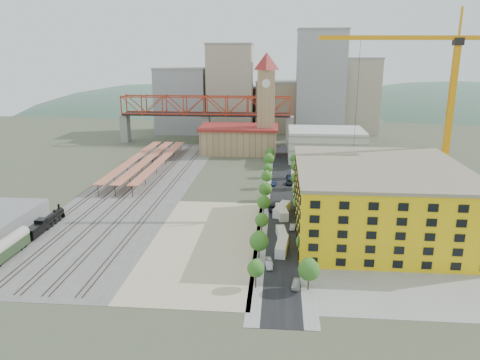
# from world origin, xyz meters

# --- Properties ---
(ground) EXTENTS (400.00, 400.00, 0.00)m
(ground) POSITION_xyz_m (0.00, 0.00, 0.00)
(ground) COLOR #474C38
(ground) RESTS_ON ground
(ballast_strip) EXTENTS (36.00, 165.00, 0.06)m
(ballast_strip) POSITION_xyz_m (-36.00, 17.50, 0.03)
(ballast_strip) COLOR #605E59
(ballast_strip) RESTS_ON ground
(dirt_lot) EXTENTS (28.00, 67.00, 0.06)m
(dirt_lot) POSITION_xyz_m (-4.00, -31.50, 0.03)
(dirt_lot) COLOR tan
(dirt_lot) RESTS_ON ground
(street_asphalt) EXTENTS (12.00, 170.00, 0.06)m
(street_asphalt) POSITION_xyz_m (16.00, 15.00, 0.03)
(street_asphalt) COLOR black
(street_asphalt) RESTS_ON ground
(sidewalk_west) EXTENTS (3.00, 170.00, 0.04)m
(sidewalk_west) POSITION_xyz_m (10.50, 15.00, 0.02)
(sidewalk_west) COLOR gray
(sidewalk_west) RESTS_ON ground
(sidewalk_east) EXTENTS (3.00, 170.00, 0.04)m
(sidewalk_east) POSITION_xyz_m (21.50, 15.00, 0.02)
(sidewalk_east) COLOR gray
(sidewalk_east) RESTS_ON ground
(construction_pad) EXTENTS (50.00, 90.00, 0.06)m
(construction_pad) POSITION_xyz_m (45.00, -20.00, 0.03)
(construction_pad) COLOR gray
(construction_pad) RESTS_ON ground
(rail_tracks) EXTENTS (26.56, 160.00, 0.18)m
(rail_tracks) POSITION_xyz_m (-37.80, 17.50, 0.15)
(rail_tracks) COLOR #382B23
(rail_tracks) RESTS_ON ground
(platform_canopies) EXTENTS (16.00, 80.00, 4.12)m
(platform_canopies) POSITION_xyz_m (-41.00, 45.00, 3.99)
(platform_canopies) COLOR #D87553
(platform_canopies) RESTS_ON ground
(station_hall) EXTENTS (38.00, 24.00, 13.10)m
(station_hall) POSITION_xyz_m (-5.00, 82.00, 6.67)
(station_hall) COLOR tan
(station_hall) RESTS_ON ground
(clock_tower) EXTENTS (12.00, 12.00, 52.00)m
(clock_tower) POSITION_xyz_m (8.00, 79.99, 28.70)
(clock_tower) COLOR tan
(clock_tower) RESTS_ON ground
(parking_garage) EXTENTS (34.00, 26.00, 14.00)m
(parking_garage) POSITION_xyz_m (36.00, 70.00, 7.00)
(parking_garage) COLOR silver
(parking_garage) RESTS_ON ground
(truss_bridge) EXTENTS (94.00, 9.60, 25.60)m
(truss_bridge) POSITION_xyz_m (-25.00, 105.00, 18.86)
(truss_bridge) COLOR gray
(truss_bridge) RESTS_ON ground
(construction_building) EXTENTS (44.60, 50.60, 18.80)m
(construction_building) POSITION_xyz_m (42.00, -20.00, 9.41)
(construction_building) COLOR yellow
(construction_building) RESTS_ON ground
(street_trees) EXTENTS (15.40, 124.40, 8.00)m
(street_trees) POSITION_xyz_m (16.00, 5.00, 0.00)
(street_trees) COLOR #2F5F1C
(street_trees) RESTS_ON ground
(skyline) EXTENTS (133.00, 46.00, 60.00)m
(skyline) POSITION_xyz_m (7.47, 142.31, 22.81)
(skyline) COLOR #9EA0A3
(skyline) RESTS_ON ground
(distant_hills) EXTENTS (647.00, 264.00, 227.00)m
(distant_hills) POSITION_xyz_m (45.28, 260.00, -79.54)
(distant_hills) COLOR #4C6B59
(distant_hills) RESTS_ON ground
(locomotive) EXTENTS (2.61, 20.14, 5.04)m
(locomotive) POSITION_xyz_m (-50.00, -25.57, 1.88)
(locomotive) COLOR black
(locomotive) RESTS_ON ground
(coach) EXTENTS (2.89, 16.78, 5.27)m
(coach) POSITION_xyz_m (-50.00, -45.53, 2.80)
(coach) COLOR #23361D
(coach) RESTS_ON ground
(tower_crane) EXTENTS (57.21, 7.29, 61.15)m
(tower_crane) POSITION_xyz_m (64.14, 7.76, 37.74)
(tower_crane) COLOR orange
(tower_crane) RESTS_ON ground
(site_trailer_a) EXTENTS (3.49, 10.04, 2.69)m
(site_trailer_a) POSITION_xyz_m (16.00, -35.84, 1.35)
(site_trailer_a) COLOR silver
(site_trailer_a) RESTS_ON ground
(site_trailer_b) EXTENTS (3.38, 8.92, 2.38)m
(site_trailer_b) POSITION_xyz_m (16.00, -27.52, 1.19)
(site_trailer_b) COLOR silver
(site_trailer_b) RESTS_ON ground
(site_trailer_c) EXTENTS (4.08, 10.39, 2.77)m
(site_trailer_c) POSITION_xyz_m (16.00, -9.97, 1.38)
(site_trailer_c) COLOR silver
(site_trailer_c) RESTS_ON ground
(site_trailer_d) EXTENTS (5.56, 10.68, 2.83)m
(site_trailer_d) POSITION_xyz_m (16.00, -7.50, 1.41)
(site_trailer_d) COLOR silver
(site_trailer_d) RESTS_ON ground
(car_0) EXTENTS (2.29, 4.29, 1.39)m
(car_0) POSITION_xyz_m (13.00, -43.16, 0.69)
(car_0) COLOR silver
(car_0) RESTS_ON ground
(car_1) EXTENTS (2.03, 4.56, 1.46)m
(car_1) POSITION_xyz_m (13.00, -45.20, 0.73)
(car_1) COLOR #959398
(car_1) RESTS_ON ground
(car_2) EXTENTS (3.10, 5.75, 1.53)m
(car_2) POSITION_xyz_m (13.00, -4.92, 0.77)
(car_2) COLOR black
(car_2) RESTS_ON ground
(car_3) EXTENTS (2.28, 4.83, 1.36)m
(car_3) POSITION_xyz_m (13.00, 23.99, 0.68)
(car_3) COLOR navy
(car_3) RESTS_ON ground
(car_4) EXTENTS (2.35, 4.72, 1.55)m
(car_4) POSITION_xyz_m (19.00, -54.06, 0.77)
(car_4) COLOR silver
(car_4) RESTS_ON ground
(car_5) EXTENTS (1.81, 4.28, 1.37)m
(car_5) POSITION_xyz_m (19.00, -20.63, 0.69)
(car_5) COLOR #999A9F
(car_5) RESTS_ON ground
(car_6) EXTENTS (3.47, 6.12, 1.61)m
(car_6) POSITION_xyz_m (19.00, 25.86, 0.81)
(car_6) COLOR black
(car_6) RESTS_ON ground
(car_7) EXTENTS (2.78, 5.16, 1.42)m
(car_7) POSITION_xyz_m (19.00, 33.05, 0.71)
(car_7) COLOR navy
(car_7) RESTS_ON ground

